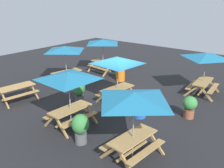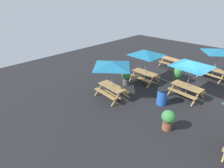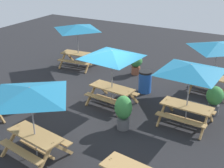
% 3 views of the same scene
% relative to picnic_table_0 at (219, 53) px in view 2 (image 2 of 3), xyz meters
% --- Properties ---
extents(ground_plane, '(28.03, 28.03, 0.00)m').
position_rel_picnic_table_0_xyz_m(ground_plane, '(-0.03, -3.78, -1.99)').
color(ground_plane, '#232326').
rests_on(ground_plane, ground).
extents(picnic_table_0, '(2.27, 2.27, 2.34)m').
position_rel_picnic_table_0_xyz_m(picnic_table_0, '(0.00, 0.00, 0.00)').
color(picnic_table_0, tan).
rests_on(picnic_table_0, ground).
extents(picnic_table_1, '(2.81, 2.81, 2.34)m').
position_rel_picnic_table_0_xyz_m(picnic_table_1, '(-0.33, -4.12, 0.00)').
color(picnic_table_1, tan).
rests_on(picnic_table_1, ground).
extents(picnic_table_2, '(2.16, 2.16, 2.34)m').
position_rel_picnic_table_0_xyz_m(picnic_table_2, '(-3.61, -7.26, 0.00)').
color(picnic_table_2, tan).
rests_on(picnic_table_2, ground).
extents(picnic_table_5, '(1.95, 1.72, 0.81)m').
position_rel_picnic_table_0_xyz_m(picnic_table_5, '(-3.34, 0.03, -1.43)').
color(picnic_table_5, tan).
rests_on(picnic_table_5, ground).
extents(picnic_table_6, '(2.82, 2.82, 2.34)m').
position_rel_picnic_table_0_xyz_m(picnic_table_6, '(-3.40, -4.06, 0.00)').
color(picnic_table_6, tan).
rests_on(picnic_table_6, ground).
extents(trash_bin_blue, '(0.59, 0.59, 0.98)m').
position_rel_picnic_table_0_xyz_m(trash_bin_blue, '(-1.00, -5.87, -1.49)').
color(trash_bin_blue, blue).
rests_on(trash_bin_blue, ground).
extents(potted_plant_0, '(0.63, 0.63, 1.00)m').
position_rel_picnic_table_0_xyz_m(potted_plant_0, '(0.27, -7.62, -1.41)').
color(potted_plant_0, '#935138').
rests_on(potted_plant_0, ground).
extents(potted_plant_1, '(0.64, 0.64, 1.14)m').
position_rel_picnic_table_0_xyz_m(potted_plant_1, '(-4.09, -5.32, -1.33)').
color(potted_plant_1, '#59595B').
rests_on(potted_plant_1, ground).
extents(potted_plant_2, '(0.61, 0.61, 1.26)m').
position_rel_picnic_table_0_xyz_m(potted_plant_2, '(-1.58, -2.69, -1.28)').
color(potted_plant_2, '#59595B').
rests_on(potted_plant_2, ground).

